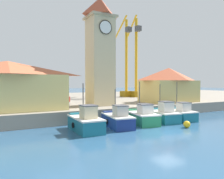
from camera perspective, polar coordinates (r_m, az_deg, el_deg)
ground_plane at (r=20.01m, az=14.32°, el=-10.79°), size 300.00×300.00×0.00m
quay_wharf at (r=43.74m, az=-10.62°, el=-3.01°), size 120.00×40.00×1.39m
fishing_boat_far_left at (r=19.83m, az=-6.92°, el=-8.44°), size 2.24×4.69×4.29m
fishing_boat_left_outer at (r=21.52m, az=1.43°, el=-7.77°), size 2.56×4.74×3.70m
fishing_boat_left_inner at (r=23.38m, az=7.81°, el=-7.04°), size 2.90×4.84×4.45m
fishing_boat_mid_left at (r=25.11m, az=13.09°, el=-6.41°), size 2.79×4.63×4.18m
fishing_boat_center at (r=26.67m, az=17.26°, el=-6.06°), size 2.56×4.31×4.42m
clock_tower at (r=28.77m, az=-3.12°, el=10.56°), size 3.50×3.50×15.50m
warehouse_left at (r=25.91m, az=-25.60°, el=1.05°), size 11.95×6.76×5.27m
warehouse_right at (r=34.76m, az=14.59°, el=1.32°), size 8.45×5.53×5.22m
port_crane_near at (r=45.36m, az=6.26°, el=5.98°), size 3.33×8.54×16.82m
port_crane_far at (r=46.04m, az=3.62°, el=6.15°), size 3.36×10.66×16.95m
mooring_buoy at (r=22.42m, az=18.96°, el=-8.60°), size 0.66×0.66×0.66m
dock_worker_near_tower at (r=24.53m, az=-11.33°, el=-3.15°), size 0.34×0.22×1.62m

